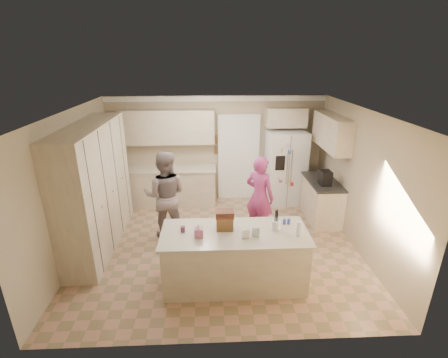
{
  "coord_description": "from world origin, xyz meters",
  "views": [
    {
      "loc": [
        -0.16,
        -5.45,
        3.48
      ],
      "look_at": [
        0.1,
        0.35,
        1.25
      ],
      "focal_mm": 26.0,
      "sensor_mm": 36.0,
      "label": 1
    }
  ],
  "objects_px": {
    "utensil_crock": "(276,225)",
    "teen_girl": "(260,196)",
    "island_base": "(234,259)",
    "tissue_box": "(199,232)",
    "refrigerator": "(285,168)",
    "teen_boy": "(165,195)",
    "coffee_maker": "(325,178)",
    "dollhouse_body": "(225,223)"
  },
  "relations": [
    {
      "from": "island_base",
      "to": "utensil_crock",
      "type": "xyz_separation_m",
      "value": [
        0.65,
        0.05,
        0.56
      ]
    },
    {
      "from": "tissue_box",
      "to": "island_base",
      "type": "bearing_deg",
      "value": 10.3
    },
    {
      "from": "refrigerator",
      "to": "teen_boy",
      "type": "height_order",
      "value": "refrigerator"
    },
    {
      "from": "island_base",
      "to": "teen_girl",
      "type": "distance_m",
      "value": 1.69
    },
    {
      "from": "teen_boy",
      "to": "teen_girl",
      "type": "xyz_separation_m",
      "value": [
        1.87,
        -0.0,
        -0.06
      ]
    },
    {
      "from": "teen_girl",
      "to": "dollhouse_body",
      "type": "bearing_deg",
      "value": 98.64
    },
    {
      "from": "island_base",
      "to": "tissue_box",
      "type": "distance_m",
      "value": 0.79
    },
    {
      "from": "coffee_maker",
      "to": "dollhouse_body",
      "type": "bearing_deg",
      "value": -140.71
    },
    {
      "from": "refrigerator",
      "to": "coffee_maker",
      "type": "bearing_deg",
      "value": -67.68
    },
    {
      "from": "utensil_crock",
      "to": "teen_boy",
      "type": "distance_m",
      "value": 2.41
    },
    {
      "from": "refrigerator",
      "to": "coffee_maker",
      "type": "xyz_separation_m",
      "value": [
        0.58,
        -1.15,
        0.17
      ]
    },
    {
      "from": "dollhouse_body",
      "to": "teen_girl",
      "type": "relative_size",
      "value": 0.16
    },
    {
      "from": "utensil_crock",
      "to": "teen_girl",
      "type": "relative_size",
      "value": 0.09
    },
    {
      "from": "dollhouse_body",
      "to": "coffee_maker",
      "type": "bearing_deg",
      "value": 39.29
    },
    {
      "from": "island_base",
      "to": "coffee_maker",
      "type": "bearing_deg",
      "value": 42.83
    },
    {
      "from": "utensil_crock",
      "to": "tissue_box",
      "type": "height_order",
      "value": "utensil_crock"
    },
    {
      "from": "utensil_crock",
      "to": "teen_girl",
      "type": "bearing_deg",
      "value": 91.29
    },
    {
      "from": "dollhouse_body",
      "to": "island_base",
      "type": "bearing_deg",
      "value": -33.69
    },
    {
      "from": "island_base",
      "to": "dollhouse_body",
      "type": "height_order",
      "value": "dollhouse_body"
    },
    {
      "from": "refrigerator",
      "to": "utensil_crock",
      "type": "xyz_separation_m",
      "value": [
        -0.82,
        -3.0,
        0.1
      ]
    },
    {
      "from": "coffee_maker",
      "to": "teen_girl",
      "type": "distance_m",
      "value": 1.5
    },
    {
      "from": "refrigerator",
      "to": "teen_boy",
      "type": "distance_m",
      "value": 3.12
    },
    {
      "from": "utensil_crock",
      "to": "teen_girl",
      "type": "height_order",
      "value": "teen_girl"
    },
    {
      "from": "island_base",
      "to": "utensil_crock",
      "type": "height_order",
      "value": "utensil_crock"
    },
    {
      "from": "teen_girl",
      "to": "refrigerator",
      "type": "bearing_deg",
      "value": -82.4
    },
    {
      "from": "refrigerator",
      "to": "dollhouse_body",
      "type": "bearing_deg",
      "value": -123.35
    },
    {
      "from": "tissue_box",
      "to": "teen_girl",
      "type": "distance_m",
      "value": 2.01
    },
    {
      "from": "coffee_maker",
      "to": "teen_girl",
      "type": "bearing_deg",
      "value": -165.36
    },
    {
      "from": "coffee_maker",
      "to": "teen_boy",
      "type": "distance_m",
      "value": 3.33
    },
    {
      "from": "refrigerator",
      "to": "teen_girl",
      "type": "height_order",
      "value": "refrigerator"
    },
    {
      "from": "refrigerator",
      "to": "dollhouse_body",
      "type": "height_order",
      "value": "refrigerator"
    },
    {
      "from": "island_base",
      "to": "utensil_crock",
      "type": "bearing_deg",
      "value": 4.4
    },
    {
      "from": "tissue_box",
      "to": "dollhouse_body",
      "type": "bearing_deg",
      "value": 26.57
    },
    {
      "from": "refrigerator",
      "to": "utensil_crock",
      "type": "distance_m",
      "value": 3.11
    },
    {
      "from": "utensil_crock",
      "to": "teen_boy",
      "type": "height_order",
      "value": "teen_boy"
    },
    {
      "from": "tissue_box",
      "to": "refrigerator",
      "type": "bearing_deg",
      "value": 57.29
    },
    {
      "from": "refrigerator",
      "to": "teen_girl",
      "type": "xyz_separation_m",
      "value": [
        -0.85,
        -1.52,
        -0.06
      ]
    },
    {
      "from": "coffee_maker",
      "to": "island_base",
      "type": "distance_m",
      "value": 2.87
    },
    {
      "from": "island_base",
      "to": "tissue_box",
      "type": "xyz_separation_m",
      "value": [
        -0.55,
        -0.1,
        0.56
      ]
    },
    {
      "from": "island_base",
      "to": "teen_boy",
      "type": "relative_size",
      "value": 1.22
    },
    {
      "from": "island_base",
      "to": "refrigerator",
      "type": "bearing_deg",
      "value": 64.23
    },
    {
      "from": "island_base",
      "to": "tissue_box",
      "type": "bearing_deg",
      "value": -169.7
    }
  ]
}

